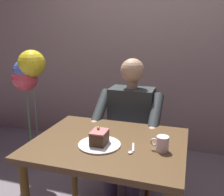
% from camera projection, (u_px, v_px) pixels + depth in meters
% --- Properties ---
extents(cafe_rear_panel, '(6.40, 0.12, 3.00)m').
position_uv_depth(cafe_rear_panel, '(154.00, 22.00, 2.87)').
color(cafe_rear_panel, gray).
rests_on(cafe_rear_panel, ground).
extents(dining_table, '(0.93, 0.74, 0.74)m').
position_uv_depth(dining_table, '(109.00, 156.00, 1.58)').
color(dining_table, brown).
rests_on(dining_table, ground).
extents(chair, '(0.42, 0.42, 0.88)m').
position_uv_depth(chair, '(133.00, 136.00, 2.27)').
color(chair, '#582F12').
rests_on(chair, ground).
extents(seated_person, '(0.53, 0.58, 1.19)m').
position_uv_depth(seated_person, '(129.00, 129.00, 2.07)').
color(seated_person, '#2B3132').
rests_on(seated_person, ground).
extents(dessert_plate, '(0.25, 0.25, 0.01)m').
position_uv_depth(dessert_plate, '(99.00, 145.00, 1.50)').
color(dessert_plate, white).
rests_on(dessert_plate, dining_table).
extents(cake_slice, '(0.09, 0.12, 0.10)m').
position_uv_depth(cake_slice, '(99.00, 137.00, 1.48)').
color(cake_slice, '#462E1D').
rests_on(cake_slice, dessert_plate).
extents(coffee_cup, '(0.11, 0.07, 0.09)m').
position_uv_depth(coffee_cup, '(162.00, 143.00, 1.42)').
color(coffee_cup, white).
rests_on(coffee_cup, dining_table).
extents(dessert_spoon, '(0.04, 0.14, 0.01)m').
position_uv_depth(dessert_spoon, '(132.00, 150.00, 1.43)').
color(dessert_spoon, silver).
rests_on(dessert_spoon, dining_table).
extents(balloon_display, '(0.33, 0.26, 1.23)m').
position_uv_depth(balloon_display, '(29.00, 77.00, 2.41)').
color(balloon_display, '#B2C1C6').
rests_on(balloon_display, ground).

